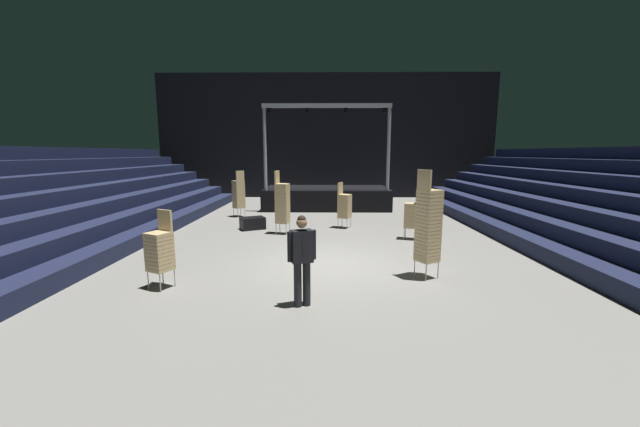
{
  "coord_description": "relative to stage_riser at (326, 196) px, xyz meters",
  "views": [
    {
      "loc": [
        -0.09,
        -9.41,
        2.92
      ],
      "look_at": [
        -0.21,
        -0.25,
        1.4
      ],
      "focal_mm": 20.44,
      "sensor_mm": 36.0,
      "label": 1
    }
  ],
  "objects": [
    {
      "name": "ground_plane",
      "position": [
        -0.0,
        -10.18,
        -0.66
      ],
      "size": [
        22.0,
        30.0,
        0.1
      ],
      "primitive_type": "cube",
      "color": "slate"
    },
    {
      "name": "arena_end_wall",
      "position": [
        -0.0,
        4.82,
        3.39
      ],
      "size": [
        22.0,
        0.3,
        8.0
      ],
      "primitive_type": "cube",
      "color": "black",
      "rests_on": "ground_plane"
    },
    {
      "name": "bleacher_bank_left",
      "position": [
        -8.38,
        -9.18,
        0.96
      ],
      "size": [
        5.25,
        24.0,
        3.15
      ],
      "rotation": [
        0.0,
        0.0,
        1.57
      ],
      "color": "#191E38",
      "rests_on": "ground_plane"
    },
    {
      "name": "bleacher_bank_right",
      "position": [
        8.38,
        -9.18,
        0.96
      ],
      "size": [
        5.25,
        24.0,
        3.15
      ],
      "rotation": [
        0.0,
        0.0,
        -1.57
      ],
      "color": "#191E38",
      "rests_on": "ground_plane"
    },
    {
      "name": "stage_riser",
      "position": [
        0.0,
        0.0,
        0.0
      ],
      "size": [
        6.57,
        3.48,
        5.28
      ],
      "color": "black",
      "rests_on": "ground_plane"
    },
    {
      "name": "man_with_tie",
      "position": [
        -0.51,
        -12.93,
        0.4
      ],
      "size": [
        0.56,
        0.36,
        1.78
      ],
      "rotation": [
        0.0,
        0.0,
        3.51
      ],
      "color": "black",
      "rests_on": "ground_plane"
    },
    {
      "name": "chair_stack_front_left",
      "position": [
        -4.07,
        -2.9,
        0.46
      ],
      "size": [
        0.62,
        0.62,
        2.14
      ],
      "rotation": [
        0.0,
        0.0,
        0.76
      ],
      "color": "#B2B5BA",
      "rests_on": "ground_plane"
    },
    {
      "name": "chair_stack_front_right",
      "position": [
        0.69,
        -5.44,
        0.29
      ],
      "size": [
        0.59,
        0.59,
        1.79
      ],
      "rotation": [
        0.0,
        0.0,
        4.25
      ],
      "color": "#B2B5BA",
      "rests_on": "ground_plane"
    },
    {
      "name": "chair_stack_mid_left",
      "position": [
        2.32,
        -11.25,
        0.67
      ],
      "size": [
        0.6,
        0.6,
        2.56
      ],
      "rotation": [
        0.0,
        0.0,
        5.22
      ],
      "color": "#B2B5BA",
      "rests_on": "ground_plane"
    },
    {
      "name": "chair_stack_mid_right",
      "position": [
        2.88,
        -7.32,
        0.25
      ],
      "size": [
        0.55,
        0.55,
        1.71
      ],
      "rotation": [
        0.0,
        0.0,
        1.26
      ],
      "color": "#B2B5BA",
      "rests_on": "ground_plane"
    },
    {
      "name": "chair_stack_mid_centre",
      "position": [
        -1.63,
        -6.54,
        0.54
      ],
      "size": [
        0.53,
        0.53,
        2.31
      ],
      "rotation": [
        0.0,
        0.0,
        4.48
      ],
      "color": "#B2B5BA",
      "rests_on": "ground_plane"
    },
    {
      "name": "chair_stack_rear_left",
      "position": [
        -3.66,
        -12.0,
        0.25
      ],
      "size": [
        0.59,
        0.59,
        1.71
      ],
      "rotation": [
        0.0,
        0.0,
        2.68
      ],
      "color": "#B2B5BA",
      "rests_on": "ground_plane"
    },
    {
      "name": "equipment_road_case",
      "position": [
        -2.89,
        -5.74,
        -0.38
      ],
      "size": [
        1.08,
        0.95,
        0.47
      ],
      "primitive_type": "cube",
      "rotation": [
        0.0,
        0.0,
        0.48
      ],
      "color": "black",
      "rests_on": "ground_plane"
    }
  ]
}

